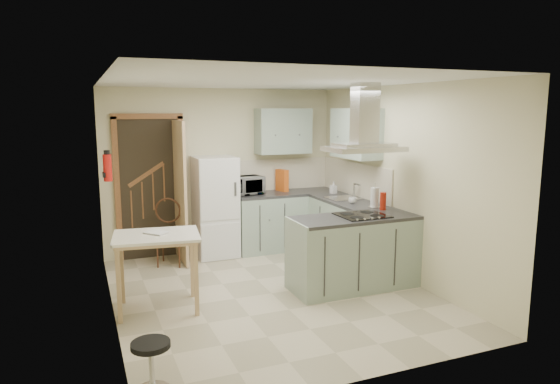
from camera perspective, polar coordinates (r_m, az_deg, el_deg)
name	(u,v)px	position (r m, az deg, el deg)	size (l,w,h in m)	color
floor	(271,293)	(6.13, -0.98, -11.50)	(4.20, 4.20, 0.00)	#C1B496
ceiling	(271,81)	(5.73, -1.05, 12.55)	(4.20, 4.20, 0.00)	silver
back_wall	(222,171)	(7.77, -6.63, 2.44)	(3.60, 3.60, 0.00)	beige
left_wall	(108,202)	(5.42, -19.04, -1.05)	(4.20, 4.20, 0.00)	beige
right_wall	(400,182)	(6.66, 13.59, 1.06)	(4.20, 4.20, 0.00)	beige
doorway	(150,188)	(7.55, -14.60, 0.46)	(1.10, 0.12, 2.10)	brown
fridge	(215,207)	(7.51, -7.41, -1.68)	(0.60, 0.60, 1.50)	white
counter_back	(269,221)	(7.83, -1.26, -3.38)	(1.08, 0.60, 0.90)	#9EB2A0
counter_right	(337,226)	(7.58, 6.53, -3.88)	(0.60, 1.95, 0.90)	#9EB2A0
splashback	(280,174)	(8.08, -0.02, 2.06)	(1.68, 0.02, 0.50)	beige
wall_cabinet_back	(283,131)	(7.87, 0.36, 6.97)	(0.85, 0.35, 0.70)	#9EB2A0
wall_cabinet_right	(356,133)	(7.21, 8.67, 6.64)	(0.35, 0.90, 0.70)	#9EB2A0
peninsula	(354,252)	(6.26, 8.46, -6.80)	(1.55, 0.65, 0.90)	#9EB2A0
hob	(362,215)	(6.20, 9.36, -2.64)	(0.58, 0.50, 0.01)	black
extractor_hood	(364,149)	(6.08, 9.56, 4.89)	(0.90, 0.55, 0.10)	silver
sink	(343,198)	(7.34, 7.25, -0.71)	(0.45, 0.40, 0.01)	silver
fire_extinguisher	(108,168)	(6.28, -19.11, 2.62)	(0.10, 0.10, 0.32)	#B2140F
drop_leaf_table	(158,272)	(5.70, -13.79, -8.88)	(0.91, 0.68, 0.85)	tan
bentwood_chair	(170,235)	(7.24, -12.42, -4.85)	(0.38, 0.38, 0.86)	#462817
stool	(152,366)	(4.25, -14.47, -18.73)	(0.31, 0.31, 0.41)	black
microwave	(246,186)	(7.63, -3.90, 0.74)	(0.50, 0.34, 0.28)	black
kettle	(285,185)	(7.96, 0.53, 0.84)	(0.13, 0.13, 0.19)	silver
cereal_box	(282,180)	(7.93, 0.24, 1.34)	(0.09, 0.23, 0.34)	orange
soap_bottle	(333,188)	(7.75, 6.12, 0.50)	(0.08, 0.09, 0.18)	silver
paper_towel	(375,197)	(6.72, 10.76, -0.59)	(0.11, 0.11, 0.28)	silver
cup	(352,200)	(6.97, 8.28, -0.96)	(0.11, 0.11, 0.08)	silver
red_bottle	(383,201)	(6.58, 11.69, -1.03)	(0.08, 0.08, 0.23)	#B4210F
book	(151,230)	(5.55, -14.55, -4.26)	(0.17, 0.24, 0.11)	#A43A36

